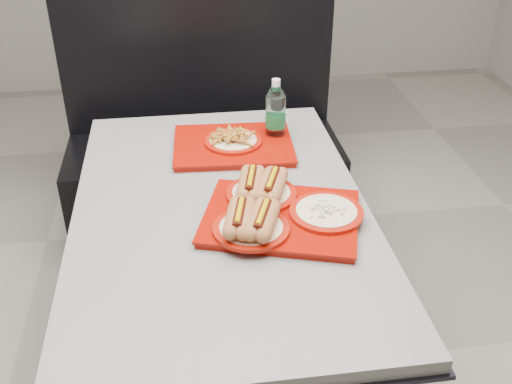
{
  "coord_description": "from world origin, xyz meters",
  "views": [
    {
      "loc": [
        -0.11,
        -1.56,
        1.75
      ],
      "look_at": [
        0.1,
        -0.07,
        0.83
      ],
      "focal_mm": 42.0,
      "sensor_mm": 36.0,
      "label": 1
    }
  ],
  "objects": [
    {
      "name": "tray_near",
      "position": [
        0.15,
        -0.1,
        0.79
      ],
      "size": [
        0.53,
        0.47,
        0.1
      ],
      "rotation": [
        0.0,
        0.0,
        -0.3
      ],
      "color": "#8F0D03",
      "rests_on": "diner_table"
    },
    {
      "name": "water_bottle",
      "position": [
        0.24,
        0.43,
        0.85
      ],
      "size": [
        0.07,
        0.07,
        0.24
      ],
      "rotation": [
        0.0,
        0.0,
        0.38
      ],
      "color": "silver",
      "rests_on": "diner_table"
    },
    {
      "name": "diner_table",
      "position": [
        0.0,
        0.0,
        0.58
      ],
      "size": [
        0.92,
        1.42,
        0.75
      ],
      "color": "black",
      "rests_on": "ground"
    },
    {
      "name": "ground",
      "position": [
        0.0,
        0.0,
        0.0
      ],
      "size": [
        6.0,
        6.0,
        0.0
      ],
      "primitive_type": "plane",
      "color": "gray",
      "rests_on": "ground"
    },
    {
      "name": "booth_bench",
      "position": [
        0.0,
        1.09,
        0.4
      ],
      "size": [
        1.3,
        0.57,
        1.35
      ],
      "color": "black",
      "rests_on": "ground"
    },
    {
      "name": "tray_far",
      "position": [
        0.08,
        0.37,
        0.77
      ],
      "size": [
        0.44,
        0.36,
        0.08
      ],
      "rotation": [
        0.0,
        0.0,
        -0.06
      ],
      "color": "#8F0D03",
      "rests_on": "diner_table"
    }
  ]
}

